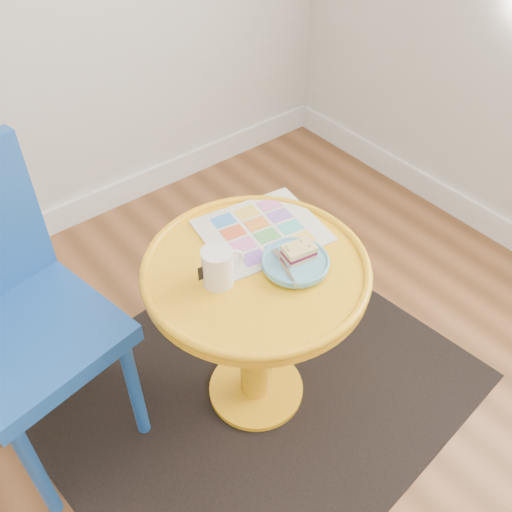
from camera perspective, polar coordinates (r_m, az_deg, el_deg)
rug at (r=1.96m, az=0.00°, el=-13.29°), size 1.40×1.22×0.01m
side_table at (r=1.63m, az=0.00°, el=-5.22°), size 0.61×0.61×0.58m
chair at (r=1.60m, az=-23.63°, el=-4.86°), size 0.48×0.48×0.93m
newspaper at (r=1.62m, az=0.60°, el=2.56°), size 0.37×0.33×0.01m
mug at (r=1.44m, az=-3.79°, el=-0.99°), size 0.12×0.08×0.11m
plate at (r=1.50m, az=3.97°, el=-0.64°), size 0.18×0.18×0.02m
cake_slice at (r=1.50m, az=4.31°, el=0.43°), size 0.09×0.07×0.04m
fork at (r=1.48m, az=2.75°, el=-0.93°), size 0.06×0.14×0.00m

